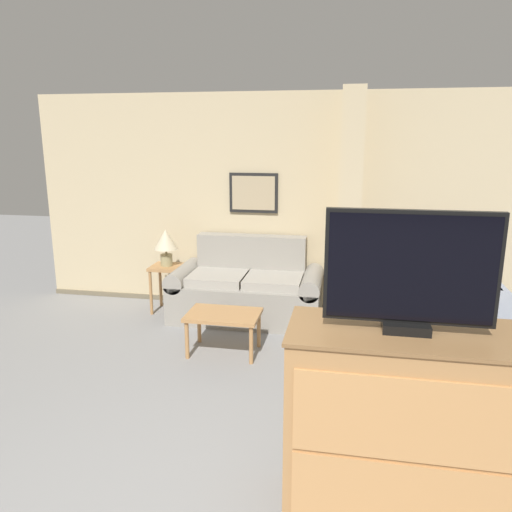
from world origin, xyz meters
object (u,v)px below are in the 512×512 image
at_px(backpack, 451,277).
at_px(tv, 410,272).
at_px(bed, 444,330).
at_px(couch, 247,290).
at_px(table_lamp, 166,242).
at_px(coffee_table, 224,318).
at_px(tv_dresser, 398,428).

bearing_deg(backpack, tv, -105.63).
bearing_deg(bed, backpack, 73.89).
height_order(couch, bed, couch).
xyz_separation_m(table_lamp, bed, (3.10, -0.69, -0.61)).
bearing_deg(bed, tv, -105.60).
relative_size(tv, bed, 0.41).
relative_size(table_lamp, backpack, 0.95).
relative_size(couch, backpack, 3.75).
bearing_deg(backpack, coffee_table, -166.38).
height_order(tv_dresser, backpack, tv_dresser).
xyz_separation_m(coffee_table, tv, (1.48, -1.95, 1.08)).
distance_m(couch, backpack, 2.24).
height_order(tv, bed, tv).
distance_m(coffee_table, table_lamp, 1.51).
xyz_separation_m(couch, coffee_table, (-0.03, -1.02, 0.03)).
distance_m(couch, tv, 3.48).
bearing_deg(couch, backpack, -12.79).
distance_m(table_lamp, tv_dresser, 3.88).
height_order(table_lamp, backpack, table_lamp).
height_order(couch, table_lamp, table_lamp).
bearing_deg(coffee_table, couch, 88.56).
relative_size(table_lamp, bed, 0.21).
xyz_separation_m(table_lamp, tv_dresser, (2.45, -2.99, -0.31)).
relative_size(tv, backpack, 1.84).
bearing_deg(tv_dresser, couch, 116.18).
distance_m(tv, backpack, 2.66).
height_order(table_lamp, tv_dresser, tv_dresser).
height_order(couch, backpack, backpack).
relative_size(coffee_table, tv_dresser, 0.58).
relative_size(couch, table_lamp, 3.94).
relative_size(couch, bed, 0.84).
bearing_deg(tv, coffee_table, 127.28).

